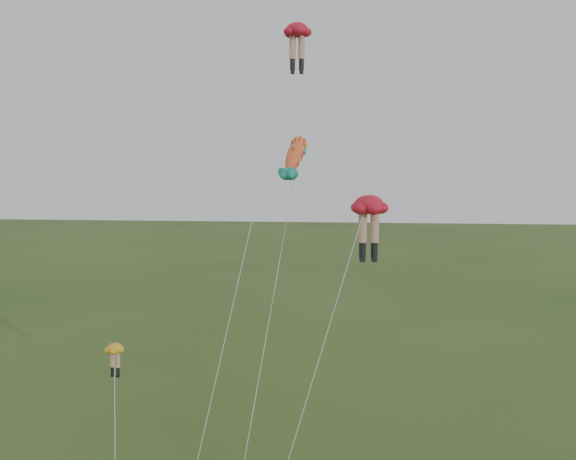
# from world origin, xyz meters

# --- Properties ---
(legs_kite_red_high) EXTENTS (4.79, 12.04, 23.41)m
(legs_kite_red_high) POSITION_xyz_m (2.74, 8.59, 22.49)
(legs_kite_red_high) COLOR red
(legs_kite_red_high) RESTS_ON ground
(legs_kite_red_mid) EXTENTS (5.45, 5.25, 14.99)m
(legs_kite_red_mid) POSITION_xyz_m (6.33, 1.83, 14.22)
(legs_kite_red_mid) COLOR red
(legs_kite_red_mid) RESTS_ON ground
(legs_kite_yellow) EXTENTS (2.67, 6.50, 8.29)m
(legs_kite_yellow) POSITION_xyz_m (-4.69, 2.02, 7.53)
(legs_kite_yellow) COLOR gold
(legs_kite_yellow) RESTS_ON ground
(fish_kite) EXTENTS (2.76, 10.82, 17.86)m
(fish_kite) POSITION_xyz_m (2.85, 7.03, 16.59)
(fish_kite) COLOR orange
(fish_kite) RESTS_ON ground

